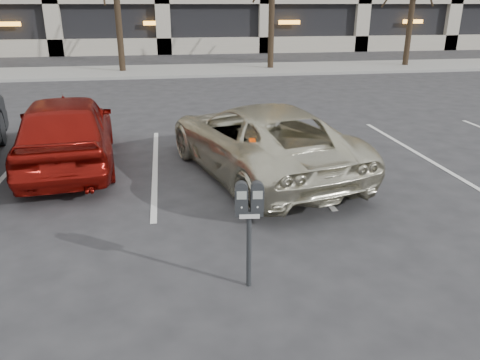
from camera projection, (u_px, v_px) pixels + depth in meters
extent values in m
plane|color=#28282B|center=(244.00, 209.00, 7.37)|extent=(140.00, 140.00, 0.00)
cube|color=gray|center=(188.00, 71.00, 22.12)|extent=(80.00, 4.00, 0.12)
cube|color=silver|center=(6.00, 174.00, 8.87)|extent=(0.10, 5.20, 0.00)
cube|color=silver|center=(155.00, 167.00, 9.28)|extent=(0.10, 5.20, 0.00)
cube|color=silver|center=(292.00, 160.00, 9.70)|extent=(0.10, 5.20, 0.00)
cube|color=silver|center=(417.00, 153.00, 10.11)|extent=(0.10, 5.20, 0.00)
cylinder|color=black|center=(120.00, 32.00, 21.06)|extent=(0.28, 0.28, 3.62)
cylinder|color=black|center=(271.00, 30.00, 22.08)|extent=(0.28, 0.28, 3.72)
cylinder|color=black|center=(409.00, 27.00, 23.09)|extent=(0.28, 0.28, 3.84)
cylinder|color=black|center=(249.00, 251.00, 5.23)|extent=(0.06, 0.06, 0.90)
cube|color=black|center=(249.00, 213.00, 5.06)|extent=(0.31, 0.13, 0.06)
cube|color=silver|center=(250.00, 217.00, 5.02)|extent=(0.22, 0.03, 0.05)
cube|color=gray|center=(242.00, 196.00, 4.92)|extent=(0.11, 0.02, 0.09)
cube|color=gray|center=(258.00, 195.00, 4.93)|extent=(0.11, 0.02, 0.09)
imported|color=beige|center=(259.00, 139.00, 8.70)|extent=(3.41, 5.25, 1.34)
cube|color=#F54005|center=(249.00, 114.00, 7.63)|extent=(0.10, 0.20, 0.01)
imported|color=maroon|center=(66.00, 130.00, 9.08)|extent=(2.19, 4.47, 1.47)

